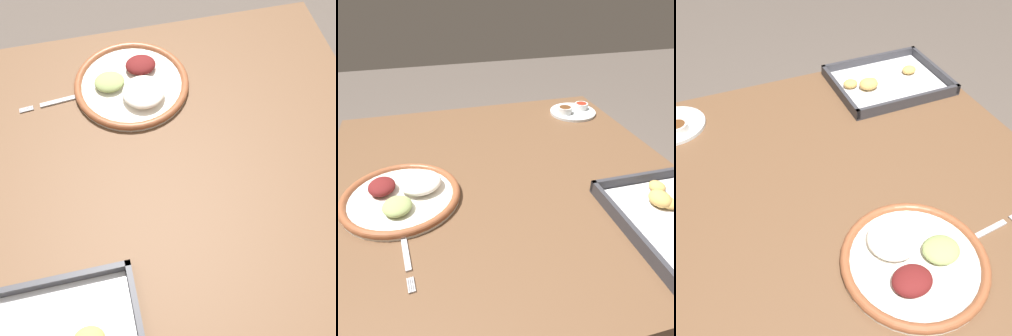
# 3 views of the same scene
# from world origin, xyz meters

# --- Properties ---
(ground_plane) EXTENTS (8.00, 8.00, 0.00)m
(ground_plane) POSITION_xyz_m (0.00, 0.00, 0.00)
(ground_plane) COLOR #564C44
(dining_table) EXTENTS (1.04, 1.00, 0.74)m
(dining_table) POSITION_xyz_m (0.00, 0.00, 0.64)
(dining_table) COLOR brown
(dining_table) RESTS_ON ground_plane
(dinner_plate) EXTENTS (0.30, 0.30, 0.05)m
(dinner_plate) POSITION_xyz_m (0.04, -0.28, 0.76)
(dinner_plate) COLOR white
(dinner_plate) RESTS_ON dining_table
(fork) EXTENTS (0.19, 0.03, 0.00)m
(fork) POSITION_xyz_m (0.23, -0.28, 0.75)
(fork) COLOR #B2B2B7
(fork) RESTS_ON dining_table
(saucer_plate) EXTENTS (0.18, 0.18, 0.04)m
(saucer_plate) POSITION_xyz_m (-0.35, 0.37, 0.76)
(saucer_plate) COLOR silver
(saucer_plate) RESTS_ON dining_table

